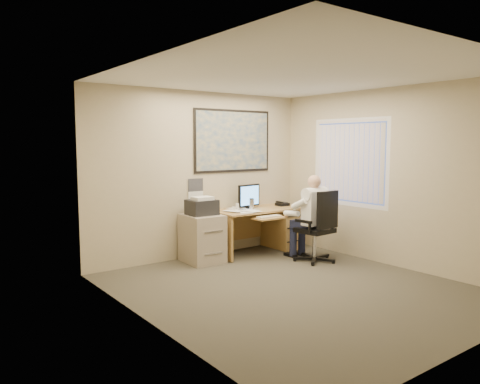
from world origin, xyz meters
TOP-DOWN VIEW (x-y plane):
  - room_shell at (0.00, 0.00)m, footprint 4.00×4.50m
  - desk at (1.23, 1.90)m, footprint 1.60×0.97m
  - world_map at (0.65, 2.23)m, footprint 1.56×0.03m
  - wall_calendar at (-0.10, 2.24)m, footprint 0.28×0.01m
  - window_blinds at (1.97, 0.80)m, footprint 0.06×1.40m
  - filing_cabinet at (-0.21, 1.88)m, footprint 0.56×0.67m
  - office_chair at (1.24, 0.80)m, footprint 0.72×0.72m
  - person at (1.25, 0.88)m, footprint 0.56×0.80m

SIDE VIEW (x-z plane):
  - office_chair at x=1.24m, z-range -0.24..0.90m
  - desk at x=1.23m, z-range -0.13..1.02m
  - filing_cabinet at x=-0.21m, z-range -0.07..0.96m
  - person at x=1.25m, z-range 0.00..1.37m
  - wall_calendar at x=-0.10m, z-range 0.87..1.29m
  - room_shell at x=0.00m, z-range 0.00..2.70m
  - window_blinds at x=1.97m, z-range 0.90..2.20m
  - world_map at x=0.65m, z-range 1.37..2.43m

